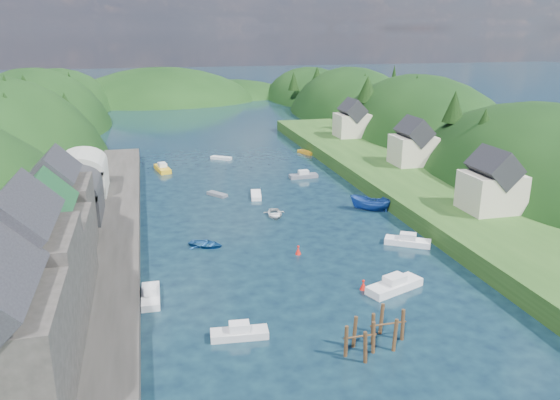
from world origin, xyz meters
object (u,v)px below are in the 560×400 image
object	(u,v)px
piling_cluster_far	(388,330)
channel_buoy_far	(298,250)
channel_buoy_near	(363,285)
piling_cluster_near	(360,342)

from	to	relation	value
piling_cluster_far	channel_buoy_far	bearing A→B (deg)	96.50
channel_buoy_near	channel_buoy_far	xyz separation A→B (m)	(-3.95, 10.33, 0.00)
piling_cluster_near	channel_buoy_far	distance (m)	21.10
piling_cluster_far	channel_buoy_near	xyz separation A→B (m)	(1.69, 9.49, -0.66)
piling_cluster_far	channel_buoy_near	world-z (taller)	piling_cluster_far
channel_buoy_far	channel_buoy_near	bearing A→B (deg)	-69.06
channel_buoy_near	piling_cluster_near	bearing A→B (deg)	-113.71
piling_cluster_far	channel_buoy_far	world-z (taller)	piling_cluster_far
piling_cluster_near	piling_cluster_far	bearing A→B (deg)	22.59
piling_cluster_near	channel_buoy_near	size ratio (longest dim) A/B	3.10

